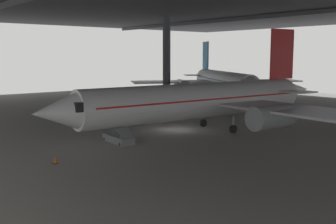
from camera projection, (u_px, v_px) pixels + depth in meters
name	position (u px, v px, depth m)	size (l,w,h in m)	color
ground_plane	(176.00, 130.00, 46.77)	(110.00, 110.00, 0.00)	gray
airplane_main	(204.00, 100.00, 45.06)	(35.90, 37.18, 11.61)	white
boarding_stairs	(118.00, 135.00, 40.01)	(4.30, 1.73, 4.69)	slate
crew_worker_by_stairs	(124.00, 128.00, 42.53)	(0.39, 0.45, 1.71)	#232838
airplane_distant	(223.00, 81.00, 80.50)	(33.30, 33.61, 11.33)	white
traffic_cone_orange	(55.00, 160.00, 32.15)	(0.36, 0.36, 0.60)	black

